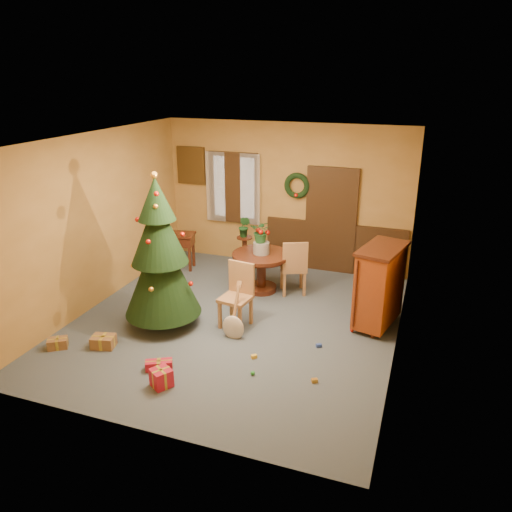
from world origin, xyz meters
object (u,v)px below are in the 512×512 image
at_px(chair_near, 238,293).
at_px(writing_desk, 174,242).
at_px(christmas_tree, 160,256).
at_px(sideboard, 380,284).
at_px(dining_table, 261,265).

bearing_deg(chair_near, writing_desk, 139.20).
bearing_deg(writing_desk, chair_near, -40.80).
relative_size(christmas_tree, writing_desk, 2.71).
height_order(christmas_tree, sideboard, christmas_tree).
height_order(dining_table, christmas_tree, christmas_tree).
height_order(dining_table, writing_desk, writing_desk).
bearing_deg(writing_desk, christmas_tree, -65.74).
bearing_deg(writing_desk, dining_table, -13.20).
bearing_deg(sideboard, chair_near, -161.51).
xyz_separation_m(dining_table, chair_near, (0.08, -1.35, 0.04)).
height_order(dining_table, sideboard, sideboard).
relative_size(writing_desk, sideboard, 0.69).
bearing_deg(christmas_tree, sideboard, 18.96).
height_order(chair_near, writing_desk, chair_near).
distance_m(christmas_tree, sideboard, 3.41).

